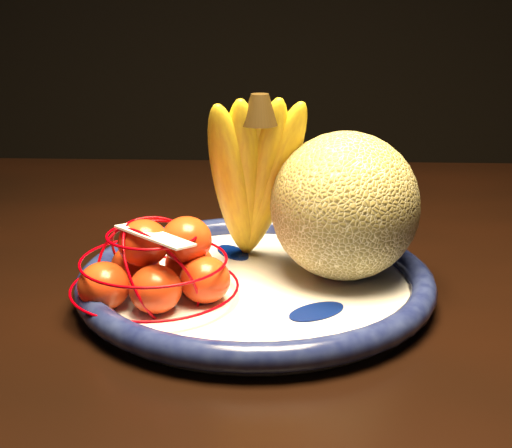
{
  "coord_description": "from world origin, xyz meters",
  "views": [
    {
      "loc": [
        0.34,
        -0.72,
        1.07
      ],
      "look_at": [
        0.31,
        -0.07,
        0.86
      ],
      "focal_mm": 50.0,
      "sensor_mm": 36.0,
      "label": 1
    }
  ],
  "objects_px": {
    "cantaloupe": "(345,206)",
    "banana_bunch": "(252,172)",
    "mandarin_bag": "(159,268)",
    "dining_table": "(52,313)",
    "fruit_bowl": "(255,282)"
  },
  "relations": [
    {
      "from": "cantaloupe",
      "to": "banana_bunch",
      "type": "height_order",
      "value": "banana_bunch"
    },
    {
      "from": "banana_bunch",
      "to": "mandarin_bag",
      "type": "relative_size",
      "value": 1.18
    },
    {
      "from": "dining_table",
      "to": "mandarin_bag",
      "type": "height_order",
      "value": "mandarin_bag"
    },
    {
      "from": "mandarin_bag",
      "to": "cantaloupe",
      "type": "bearing_deg",
      "value": 20.29
    },
    {
      "from": "cantaloupe",
      "to": "dining_table",
      "type": "bearing_deg",
      "value": 162.69
    },
    {
      "from": "dining_table",
      "to": "mandarin_bag",
      "type": "bearing_deg",
      "value": -45.75
    },
    {
      "from": "fruit_bowl",
      "to": "cantaloupe",
      "type": "bearing_deg",
      "value": 14.02
    },
    {
      "from": "cantaloupe",
      "to": "banana_bunch",
      "type": "xyz_separation_m",
      "value": [
        -0.09,
        0.03,
        0.03
      ]
    },
    {
      "from": "dining_table",
      "to": "mandarin_bag",
      "type": "relative_size",
      "value": 9.51
    },
    {
      "from": "dining_table",
      "to": "banana_bunch",
      "type": "xyz_separation_m",
      "value": [
        0.25,
        -0.08,
        0.2
      ]
    },
    {
      "from": "mandarin_bag",
      "to": "banana_bunch",
      "type": "bearing_deg",
      "value": 48.71
    },
    {
      "from": "fruit_bowl",
      "to": "mandarin_bag",
      "type": "bearing_deg",
      "value": -153.96
    },
    {
      "from": "dining_table",
      "to": "fruit_bowl",
      "type": "xyz_separation_m",
      "value": [
        0.25,
        -0.13,
        0.1
      ]
    },
    {
      "from": "dining_table",
      "to": "cantaloupe",
      "type": "relative_size",
      "value": 10.86
    },
    {
      "from": "fruit_bowl",
      "to": "banana_bunch",
      "type": "height_order",
      "value": "banana_bunch"
    }
  ]
}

